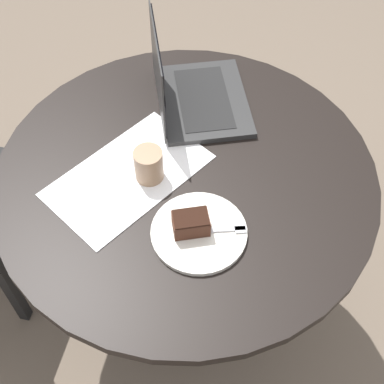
# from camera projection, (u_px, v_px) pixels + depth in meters

# --- Properties ---
(ground_plane) EXTENTS (12.00, 12.00, 0.00)m
(ground_plane) POSITION_uv_depth(u_px,v_px,m) (188.00, 301.00, 2.03)
(ground_plane) COLOR #6B5B4C
(dining_table) EXTENTS (1.01, 1.01, 0.78)m
(dining_table) POSITION_uv_depth(u_px,v_px,m) (186.00, 208.00, 1.54)
(dining_table) COLOR black
(dining_table) RESTS_ON ground_plane
(paper_document) EXTENTS (0.48, 0.42, 0.00)m
(paper_document) POSITION_uv_depth(u_px,v_px,m) (128.00, 175.00, 1.40)
(paper_document) COLOR white
(paper_document) RESTS_ON dining_table
(plate) EXTENTS (0.23, 0.23, 0.01)m
(plate) POSITION_uv_depth(u_px,v_px,m) (199.00, 232.00, 1.29)
(plate) COLOR silver
(plate) RESTS_ON dining_table
(cake_slice) EXTENTS (0.09, 0.07, 0.05)m
(cake_slice) POSITION_uv_depth(u_px,v_px,m) (191.00, 223.00, 1.27)
(cake_slice) COLOR #472619
(cake_slice) RESTS_ON plate
(fork) EXTENTS (0.17, 0.05, 0.00)m
(fork) POSITION_uv_depth(u_px,v_px,m) (218.00, 230.00, 1.28)
(fork) COLOR silver
(fork) RESTS_ON plate
(coffee_glass) EXTENTS (0.07, 0.07, 0.09)m
(coffee_glass) POSITION_uv_depth(u_px,v_px,m) (149.00, 165.00, 1.36)
(coffee_glass) COLOR #997556
(coffee_glass) RESTS_ON dining_table
(laptop) EXTENTS (0.29, 0.35, 0.25)m
(laptop) POSITION_uv_depth(u_px,v_px,m) (192.00, 93.00, 1.53)
(laptop) COLOR #2D2D2D
(laptop) RESTS_ON dining_table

